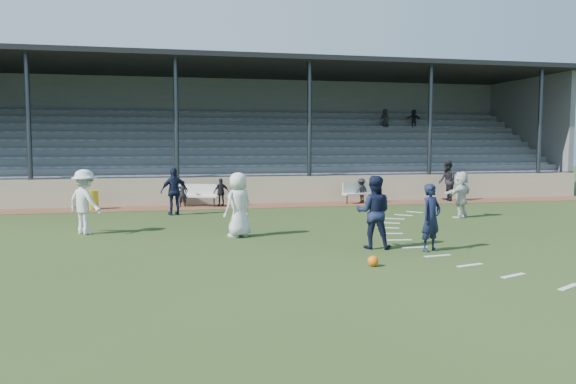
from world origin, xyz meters
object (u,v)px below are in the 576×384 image
at_px(bench_left, 195,193).
at_px(player_navy_lead, 431,218).
at_px(trash_bin, 92,200).
at_px(football, 373,261).
at_px(official, 447,181).
at_px(player_white_lead, 239,205).
at_px(bench_right, 362,190).

bearing_deg(bench_left, player_navy_lead, -42.26).
xyz_separation_m(trash_bin, football, (7.43, -12.48, -0.29)).
bearing_deg(player_navy_lead, official, 35.66).
height_order(trash_bin, player_white_lead, player_white_lead).
height_order(bench_right, official, official).
distance_m(bench_left, trash_bin, 4.18).
xyz_separation_m(bench_right, player_white_lead, (-6.63, -7.96, 0.36)).
bearing_deg(bench_left, trash_bin, -153.79).
relative_size(trash_bin, player_white_lead, 0.41).
bearing_deg(trash_bin, player_white_lead, -57.70).
height_order(trash_bin, official, official).
bearing_deg(player_navy_lead, bench_left, 90.53).
bearing_deg(player_white_lead, bench_left, -116.72).
height_order(player_white_lead, official, official).
xyz_separation_m(trash_bin, player_navy_lead, (9.48, -11.13, 0.45)).
distance_m(bench_left, official, 11.67).
distance_m(player_navy_lead, official, 12.76).
bearing_deg(player_white_lead, official, -176.55).
relative_size(football, player_navy_lead, 0.14).
bearing_deg(trash_bin, bench_right, 0.12).
height_order(bench_right, football, bench_right).
xyz_separation_m(football, official, (8.40, 12.42, 0.85)).
bearing_deg(official, player_white_lead, -44.59).
relative_size(player_white_lead, player_navy_lead, 1.10).
relative_size(trash_bin, official, 0.41).
relative_size(football, official, 0.13).
relative_size(bench_right, official, 1.07).
xyz_separation_m(football, player_white_lead, (-2.41, 4.54, 0.82)).
relative_size(bench_left, official, 1.05).
bearing_deg(football, official, 55.92).
relative_size(bench_right, football, 8.44).
height_order(bench_right, player_navy_lead, player_navy_lead).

